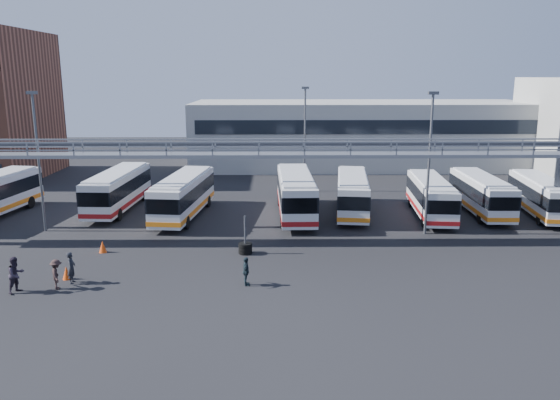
{
  "coord_description": "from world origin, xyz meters",
  "views": [
    {
      "loc": [
        1.03,
        -31.13,
        11.35
      ],
      "look_at": [
        1.41,
        6.0,
        2.78
      ],
      "focal_mm": 35.0,
      "sensor_mm": 36.0,
      "label": 1
    }
  ],
  "objects_px": {
    "pedestrian_c": "(57,274)",
    "light_pole_back": "(305,134)",
    "bus_6": "(352,192)",
    "pedestrian_d": "(246,271)",
    "pedestrian_b": "(16,275)",
    "bus_8": "(481,193)",
    "cone_left": "(67,273)",
    "light_pole_mid": "(429,156)",
    "bus_7": "(431,196)",
    "tire_stack": "(245,247)",
    "pedestrian_a": "(71,268)",
    "bus_9": "(541,195)",
    "light_pole_left": "(38,154)",
    "bus_3": "(183,194)",
    "bus_2": "(118,189)",
    "bus_5": "(296,193)",
    "cone_right": "(103,247)"
  },
  "relations": [
    {
      "from": "bus_6",
      "to": "pedestrian_c",
      "type": "height_order",
      "value": "bus_6"
    },
    {
      "from": "cone_right",
      "to": "light_pole_mid",
      "type": "bearing_deg",
      "value": 10.38
    },
    {
      "from": "bus_7",
      "to": "light_pole_mid",
      "type": "bearing_deg",
      "value": -104.14
    },
    {
      "from": "tire_stack",
      "to": "cone_left",
      "type": "bearing_deg",
      "value": -155.86
    },
    {
      "from": "pedestrian_b",
      "to": "tire_stack",
      "type": "relative_size",
      "value": 0.78
    },
    {
      "from": "pedestrian_c",
      "to": "cone_left",
      "type": "xyz_separation_m",
      "value": [
        -0.03,
        1.43,
        -0.46
      ]
    },
    {
      "from": "light_pole_mid",
      "to": "bus_9",
      "type": "relative_size",
      "value": 0.99
    },
    {
      "from": "pedestrian_d",
      "to": "tire_stack",
      "type": "relative_size",
      "value": 0.64
    },
    {
      "from": "bus_2",
      "to": "bus_5",
      "type": "bearing_deg",
      "value": -5.44
    },
    {
      "from": "pedestrian_c",
      "to": "light_pole_back",
      "type": "bearing_deg",
      "value": -51.7
    },
    {
      "from": "bus_9",
      "to": "pedestrian_a",
      "type": "height_order",
      "value": "bus_9"
    },
    {
      "from": "bus_3",
      "to": "cone_left",
      "type": "height_order",
      "value": "bus_3"
    },
    {
      "from": "bus_7",
      "to": "bus_9",
      "type": "xyz_separation_m",
      "value": [
        9.15,
        0.35,
        -0.03
      ]
    },
    {
      "from": "bus_2",
      "to": "tire_stack",
      "type": "bearing_deg",
      "value": -42.89
    },
    {
      "from": "pedestrian_a",
      "to": "pedestrian_c",
      "type": "relative_size",
      "value": 1.09
    },
    {
      "from": "light_pole_left",
      "to": "pedestrian_b",
      "type": "distance_m",
      "value": 13.07
    },
    {
      "from": "bus_8",
      "to": "bus_3",
      "type": "bearing_deg",
      "value": -176.1
    },
    {
      "from": "light_pole_left",
      "to": "bus_9",
      "type": "height_order",
      "value": "light_pole_left"
    },
    {
      "from": "light_pole_back",
      "to": "bus_3",
      "type": "height_order",
      "value": "light_pole_back"
    },
    {
      "from": "light_pole_back",
      "to": "cone_left",
      "type": "distance_m",
      "value": 28.55
    },
    {
      "from": "light_pole_left",
      "to": "pedestrian_c",
      "type": "relative_size",
      "value": 6.14
    },
    {
      "from": "light_pole_left",
      "to": "bus_3",
      "type": "distance_m",
      "value": 11.16
    },
    {
      "from": "bus_3",
      "to": "bus_7",
      "type": "relative_size",
      "value": 1.09
    },
    {
      "from": "light_pole_mid",
      "to": "light_pole_back",
      "type": "relative_size",
      "value": 1.0
    },
    {
      "from": "light_pole_left",
      "to": "bus_3",
      "type": "height_order",
      "value": "light_pole_left"
    },
    {
      "from": "bus_8",
      "to": "pedestrian_c",
      "type": "xyz_separation_m",
      "value": [
        -28.95,
        -16.25,
        -0.9
      ]
    },
    {
      "from": "bus_7",
      "to": "cone_right",
      "type": "height_order",
      "value": "bus_7"
    },
    {
      "from": "pedestrian_a",
      "to": "cone_left",
      "type": "xyz_separation_m",
      "value": [
        -0.53,
        0.59,
        -0.53
      ]
    },
    {
      "from": "bus_8",
      "to": "cone_left",
      "type": "relative_size",
      "value": 13.81
    },
    {
      "from": "light_pole_mid",
      "to": "pedestrian_a",
      "type": "relative_size",
      "value": 5.66
    },
    {
      "from": "pedestrian_b",
      "to": "bus_3",
      "type": "bearing_deg",
      "value": 3.14
    },
    {
      "from": "pedestrian_a",
      "to": "pedestrian_b",
      "type": "relative_size",
      "value": 0.91
    },
    {
      "from": "bus_9",
      "to": "pedestrian_a",
      "type": "xyz_separation_m",
      "value": [
        -33.13,
        -14.72,
        -0.8
      ]
    },
    {
      "from": "bus_8",
      "to": "pedestrian_a",
      "type": "distance_m",
      "value": 32.37
    },
    {
      "from": "tire_stack",
      "to": "bus_6",
      "type": "bearing_deg",
      "value": 51.32
    },
    {
      "from": "tire_stack",
      "to": "pedestrian_a",
      "type": "bearing_deg",
      "value": -151.78
    },
    {
      "from": "cone_left",
      "to": "cone_right",
      "type": "xyz_separation_m",
      "value": [
        0.58,
        4.77,
        0.02
      ]
    },
    {
      "from": "light_pole_left",
      "to": "tire_stack",
      "type": "xyz_separation_m",
      "value": [
        15.12,
        -5.4,
        -5.3
      ]
    },
    {
      "from": "light_pole_mid",
      "to": "bus_3",
      "type": "distance_m",
      "value": 19.42
    },
    {
      "from": "bus_5",
      "to": "light_pole_left",
      "type": "bearing_deg",
      "value": -168.67
    },
    {
      "from": "bus_8",
      "to": "cone_right",
      "type": "bearing_deg",
      "value": -158.79
    },
    {
      "from": "bus_2",
      "to": "pedestrian_c",
      "type": "height_order",
      "value": "bus_2"
    },
    {
      "from": "tire_stack",
      "to": "bus_8",
      "type": "bearing_deg",
      "value": 28.52
    },
    {
      "from": "light_pole_back",
      "to": "pedestrian_b",
      "type": "bearing_deg",
      "value": -122.99
    },
    {
      "from": "pedestrian_a",
      "to": "tire_stack",
      "type": "relative_size",
      "value": 0.71
    },
    {
      "from": "light_pole_mid",
      "to": "cone_left",
      "type": "height_order",
      "value": "light_pole_mid"
    },
    {
      "from": "pedestrian_d",
      "to": "pedestrian_b",
      "type": "bearing_deg",
      "value": 88.84
    },
    {
      "from": "light_pole_back",
      "to": "bus_9",
      "type": "distance_m",
      "value": 21.6
    },
    {
      "from": "pedestrian_a",
      "to": "pedestrian_b",
      "type": "distance_m",
      "value": 2.77
    },
    {
      "from": "light_pole_back",
      "to": "bus_6",
      "type": "xyz_separation_m",
      "value": [
        3.5,
        -8.94,
        -3.95
      ]
    }
  ]
}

